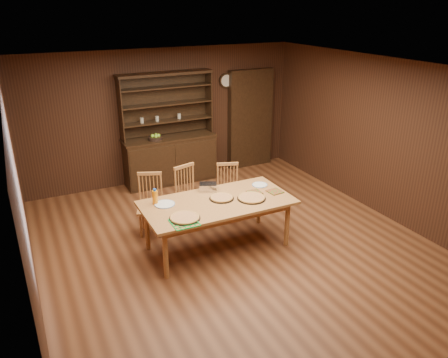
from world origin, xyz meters
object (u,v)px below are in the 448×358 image
chair_left (151,201)px  juice_bottle (155,197)px  china_hutch (170,154)px  dining_table (217,206)px  chair_center (188,194)px  chair_right (228,189)px

chair_left → juice_bottle: size_ratio=4.20×
china_hutch → dining_table: bearing=-95.3°
dining_table → chair_center: 0.91m
chair_center → juice_bottle: (-0.73, -0.58, 0.33)m
juice_bottle → chair_right: bearing=20.8°
chair_left → dining_table: bearing=-29.5°
china_hutch → chair_right: 1.91m
chair_right → chair_center: bearing=-163.4°
chair_left → juice_bottle: 0.71m
chair_right → juice_bottle: 1.56m
chair_center → china_hutch: bearing=63.2°
chair_left → chair_right: bearing=19.7°
china_hutch → dining_table: size_ratio=1.01×
chair_center → chair_right: 0.70m
chair_left → china_hutch: bearing=84.4°
dining_table → chair_right: bearing=54.7°
china_hutch → chair_left: china_hutch is taller
china_hutch → dining_table: 2.74m
chair_left → chair_right: size_ratio=1.04×
dining_table → chair_center: bearing=96.0°
chair_left → chair_center: size_ratio=0.97×
chair_left → juice_bottle: juice_bottle is taller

